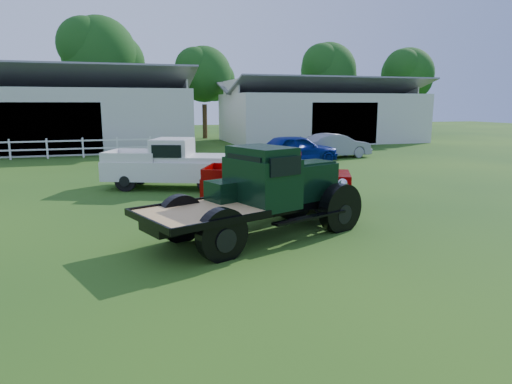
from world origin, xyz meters
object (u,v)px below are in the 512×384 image
object	(u,v)px
white_pickup	(170,164)
red_pickup	(277,180)
vintage_flatbed	(258,192)
misc_car_blue	(297,149)
misc_car_grey	(335,146)

from	to	relation	value
white_pickup	red_pickup	bearing A→B (deg)	-35.20
vintage_flatbed	misc_car_blue	distance (m)	14.15
vintage_flatbed	misc_car_blue	world-z (taller)	vintage_flatbed
white_pickup	misc_car_blue	world-z (taller)	white_pickup
vintage_flatbed	misc_car_grey	xyz separation A→B (m)	(9.41, 14.54, -0.38)
misc_car_blue	vintage_flatbed	bearing A→B (deg)	146.53
white_pickup	misc_car_blue	distance (m)	9.22
red_pickup	vintage_flatbed	bearing A→B (deg)	-92.53
red_pickup	misc_car_blue	xyz separation A→B (m)	(4.65, 9.76, -0.07)
white_pickup	misc_car_grey	size ratio (longest dim) A/B	1.16
white_pickup	misc_car_blue	xyz separation A→B (m)	(7.45, 5.43, -0.15)
red_pickup	misc_car_blue	world-z (taller)	red_pickup
misc_car_grey	red_pickup	bearing A→B (deg)	140.38
red_pickup	misc_car_grey	distance (m)	14.00
red_pickup	white_pickup	xyz separation A→B (m)	(-2.80, 4.33, 0.08)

